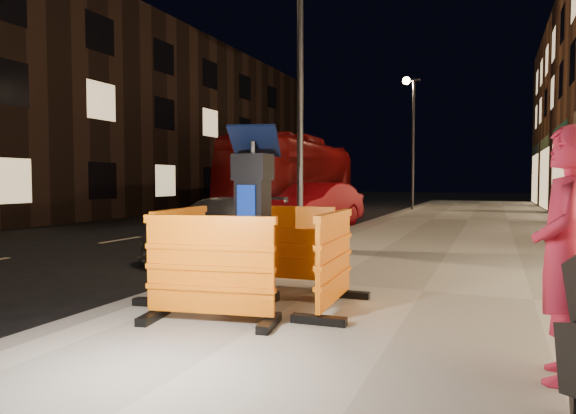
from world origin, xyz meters
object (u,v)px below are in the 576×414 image
at_px(barrier_bldgside, 334,261).
at_px(car_red, 315,227).
at_px(man, 565,254).
at_px(parking_kiosk, 253,220).
at_px(bus_doubledecker, 296,214).
at_px(barrier_front, 210,270).
at_px(barrier_back, 285,246).
at_px(barrier_kerbside, 181,252).
at_px(car_silver, 222,254).

relative_size(barrier_bldgside, car_red, 0.30).
bearing_deg(man, car_red, -149.98).
distance_m(barrier_bldgside, man, 2.40).
height_order(parking_kiosk, man, parking_kiosk).
relative_size(car_red, bus_doubledecker, 0.36).
height_order(barrier_front, bus_doubledecker, bus_doubledecker).
bearing_deg(parking_kiosk, barrier_bldgside, -4.63).
bearing_deg(bus_doubledecker, parking_kiosk, -75.28).
bearing_deg(parking_kiosk, barrier_front, -94.63).
distance_m(bus_doubledecker, man, 19.94).
distance_m(parking_kiosk, barrier_front, 1.03).
distance_m(barrier_back, bus_doubledecker, 16.72).
bearing_deg(parking_kiosk, bus_doubledecker, 104.76).
distance_m(parking_kiosk, man, 3.21).
relative_size(barrier_back, barrier_bldgside, 1.00).
relative_size(barrier_kerbside, car_red, 0.30).
height_order(car_silver, car_red, car_red).
xyz_separation_m(barrier_bldgside, car_red, (-3.78, 10.44, -0.67)).
xyz_separation_m(parking_kiosk, car_silver, (-2.65, 4.01, -1.08)).
xyz_separation_m(car_red, bus_doubledecker, (-3.02, 6.17, 0.00)).
height_order(parking_kiosk, bus_doubledecker, parking_kiosk).
relative_size(parking_kiosk, barrier_front, 1.40).
relative_size(barrier_back, car_red, 0.30).
bearing_deg(bus_doubledecker, barrier_back, -74.20).
xyz_separation_m(barrier_kerbside, bus_doubledecker, (-4.89, 16.60, -0.67)).
xyz_separation_m(car_silver, bus_doubledecker, (-3.19, 12.59, 0.00)).
relative_size(car_silver, bus_doubledecker, 0.33).
height_order(car_silver, bus_doubledecker, bus_doubledecker).
bearing_deg(car_silver, car_red, 90.91).
bearing_deg(bus_doubledecker, man, -68.45).
xyz_separation_m(parking_kiosk, barrier_kerbside, (-0.95, 0.00, -0.41)).
distance_m(barrier_back, man, 3.71).
relative_size(parking_kiosk, car_silver, 0.46).
height_order(parking_kiosk, car_silver, parking_kiosk).
distance_m(car_red, man, 13.09).
bearing_deg(parking_kiosk, barrier_kerbside, 175.37).
bearing_deg(barrier_back, car_red, 104.97).
xyz_separation_m(barrier_front, barrier_back, (0.00, 1.90, 0.00)).
relative_size(barrier_back, bus_doubledecker, 0.11).
bearing_deg(car_red, man, -54.59).
relative_size(car_red, man, 2.51).
bearing_deg(barrier_kerbside, barrier_back, -51.63).
xyz_separation_m(parking_kiosk, bus_doubledecker, (-5.84, 16.60, -1.08)).
xyz_separation_m(barrier_back, car_silver, (-2.65, 3.06, -0.67)).
xyz_separation_m(car_silver, car_red, (-0.18, 6.42, 0.00)).
bearing_deg(barrier_kerbside, barrier_bldgside, -96.63).
bearing_deg(barrier_front, parking_kiosk, 80.37).
distance_m(barrier_kerbside, car_red, 10.63).
bearing_deg(man, barrier_front, -92.26).
relative_size(parking_kiosk, barrier_kerbside, 1.40).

